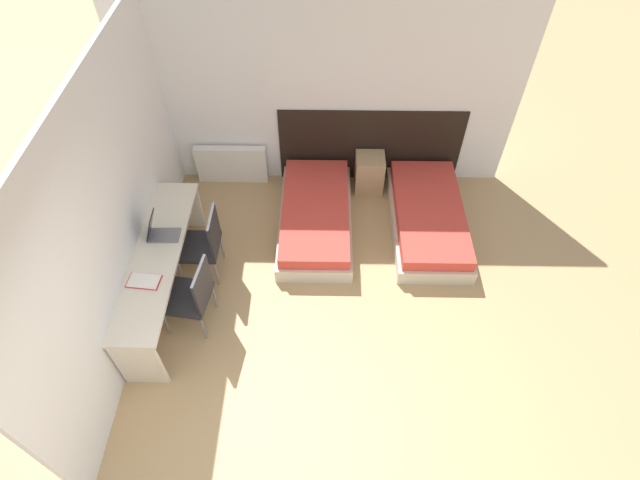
% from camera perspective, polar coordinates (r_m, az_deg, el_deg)
% --- Properties ---
extents(ground_plane, '(20.00, 20.00, 0.00)m').
position_cam_1_polar(ground_plane, '(5.14, -0.41, -22.29)').
color(ground_plane, tan).
extents(wall_back, '(5.01, 0.05, 2.70)m').
position_cam_1_polar(wall_back, '(6.54, 0.26, 16.38)').
color(wall_back, white).
rests_on(wall_back, ground_plane).
extents(wall_left, '(0.05, 4.83, 2.70)m').
position_cam_1_polar(wall_left, '(5.43, -22.05, 4.30)').
color(wall_left, white).
rests_on(wall_left, ground_plane).
extents(headboard_panel, '(2.49, 0.03, 1.13)m').
position_cam_1_polar(headboard_panel, '(6.99, 5.75, 10.64)').
color(headboard_panel, black).
rests_on(headboard_panel, ground_plane).
extents(bed_near_window, '(0.93, 1.89, 0.37)m').
position_cam_1_polar(bed_near_window, '(6.49, -0.52, 2.72)').
color(bed_near_window, beige).
rests_on(bed_near_window, ground_plane).
extents(bed_near_door, '(0.93, 1.89, 0.37)m').
position_cam_1_polar(bed_near_door, '(6.63, 12.23, 2.51)').
color(bed_near_door, beige).
rests_on(bed_near_door, ground_plane).
extents(nightstand, '(0.39, 0.37, 0.54)m').
position_cam_1_polar(nightstand, '(7.01, 5.66, 7.66)').
color(nightstand, tan).
rests_on(nightstand, ground_plane).
extents(radiator, '(0.99, 0.12, 0.57)m').
position_cam_1_polar(radiator, '(7.20, -10.05, 8.53)').
color(radiator, silver).
rests_on(radiator, ground_plane).
extents(desk, '(0.50, 2.25, 0.73)m').
position_cam_1_polar(desk, '(5.74, -17.86, -2.47)').
color(desk, beige).
rests_on(desk, ground_plane).
extents(chair_near_laptop, '(0.48, 0.48, 0.95)m').
position_cam_1_polar(chair_near_laptop, '(5.90, -13.14, -0.27)').
color(chair_near_laptop, '#232328').
rests_on(chair_near_laptop, ground_plane).
extents(chair_near_notebook, '(0.54, 0.54, 0.95)m').
position_cam_1_polar(chair_near_notebook, '(5.47, -14.41, -6.01)').
color(chair_near_notebook, '#232328').
rests_on(chair_near_notebook, ground_plane).
extents(laptop, '(0.35, 0.22, 0.34)m').
position_cam_1_polar(laptop, '(5.75, -17.89, 0.90)').
color(laptop, slate).
rests_on(laptop, desk).
extents(open_notebook, '(0.35, 0.23, 0.02)m').
position_cam_1_polar(open_notebook, '(5.43, -19.48, -4.44)').
color(open_notebook, '#B21E1E').
rests_on(open_notebook, desk).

